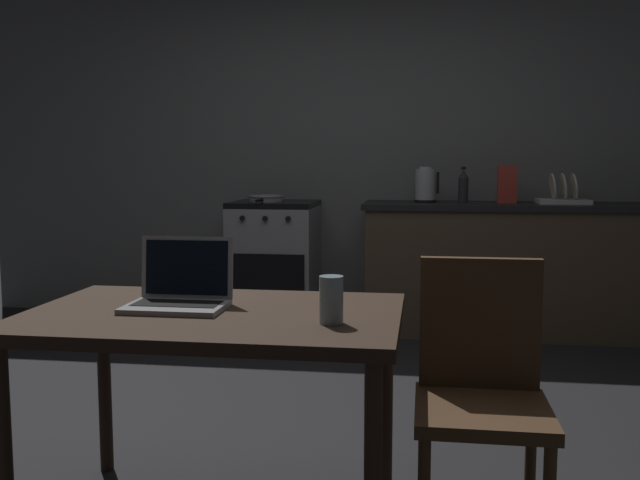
# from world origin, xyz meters

# --- Properties ---
(ground_plane) EXTENTS (12.00, 12.00, 0.00)m
(ground_plane) POSITION_xyz_m (0.00, 0.00, 0.00)
(ground_plane) COLOR black
(back_wall) EXTENTS (6.40, 0.10, 2.55)m
(back_wall) POSITION_xyz_m (0.30, 2.38, 1.28)
(back_wall) COLOR slate
(back_wall) RESTS_ON ground_plane
(kitchen_counter) EXTENTS (2.16, 0.64, 0.91)m
(kitchen_counter) POSITION_xyz_m (1.21, 2.03, 0.46)
(kitchen_counter) COLOR #4C3D2D
(kitchen_counter) RESTS_ON ground_plane
(stove_oven) EXTENTS (0.60, 0.62, 0.91)m
(stove_oven) POSITION_xyz_m (-0.53, 2.03, 0.46)
(stove_oven) COLOR gray
(stove_oven) RESTS_ON ground_plane
(dining_table) EXTENTS (1.20, 0.79, 0.72)m
(dining_table) POSITION_xyz_m (-0.12, -0.84, 0.64)
(dining_table) COLOR #332319
(dining_table) RESTS_ON ground_plane
(chair) EXTENTS (0.40, 0.40, 0.89)m
(chair) POSITION_xyz_m (0.73, -0.85, 0.52)
(chair) COLOR #4C331E
(chair) RESTS_ON ground_plane
(laptop) EXTENTS (0.32, 0.25, 0.23)m
(laptop) POSITION_xyz_m (-0.25, -0.81, 0.76)
(laptop) COLOR #99999E
(laptop) RESTS_ON dining_table
(electric_kettle) EXTENTS (0.17, 0.15, 0.25)m
(electric_kettle) POSITION_xyz_m (0.56, 2.03, 1.03)
(electric_kettle) COLOR black
(electric_kettle) RESTS_ON kitchen_counter
(frying_pan) EXTENTS (0.26, 0.44, 0.05)m
(frying_pan) POSITION_xyz_m (-0.58, 2.00, 0.94)
(frying_pan) COLOR gray
(frying_pan) RESTS_ON stove_oven
(drinking_glass) EXTENTS (0.07, 0.07, 0.14)m
(drinking_glass) POSITION_xyz_m (0.28, -0.96, 0.79)
(drinking_glass) COLOR #99B7C6
(drinking_glass) RESTS_ON dining_table
(cereal_box) EXTENTS (0.13, 0.05, 0.26)m
(cereal_box) POSITION_xyz_m (1.12, 2.05, 1.04)
(cereal_box) COLOR #B2382D
(cereal_box) RESTS_ON kitchen_counter
(dish_rack) EXTENTS (0.34, 0.26, 0.21)m
(dish_rack) POSITION_xyz_m (1.49, 2.03, 0.96)
(dish_rack) COLOR silver
(dish_rack) RESTS_ON kitchen_counter
(bottle_b) EXTENTS (0.07, 0.07, 0.25)m
(bottle_b) POSITION_xyz_m (0.82, 2.11, 1.03)
(bottle_b) COLOR #2D2D33
(bottle_b) RESTS_ON kitchen_counter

